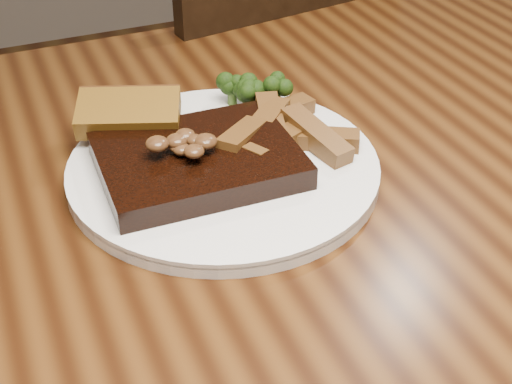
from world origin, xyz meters
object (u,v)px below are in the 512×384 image
Objects in this scene: plate at (224,170)px; chair_far at (257,144)px; potato_wedges at (301,139)px; garlic_bread at (131,129)px; dining_table at (261,283)px; steak at (198,162)px.

chair_far is at bearing 63.43° from plate.
potato_wedges is (0.08, -0.00, 0.02)m from plate.
chair_far is 7.97× the size of garlic_bread.
potato_wedges is at bearing -2.96° from plate.
garlic_bread reaches higher than plate.
garlic_bread is at bearing 118.52° from dining_table.
garlic_bread reaches higher than dining_table.
potato_wedges is (0.07, 0.07, 0.12)m from dining_table.
plate is 2.62× the size of potato_wedges.
garlic_bread is 0.18m from potato_wedges.
plate is at bearing -28.77° from garlic_bread.
potato_wedges reaches higher than plate.
potato_wedges reaches higher than dining_table.
dining_table is 15.31× the size of garlic_bread.
steak reaches higher than dining_table.
dining_table is 5.16× the size of plate.
plate is 2.97× the size of garlic_bread.
garlic_bread is (-0.31, -0.40, 0.32)m from chair_far.
chair_far reaches higher than steak.
garlic_bread is (-0.08, 0.15, 0.12)m from dining_table.
steak is at bearing 52.30° from chair_far.
garlic_bread is at bearing 43.01° from chair_far.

